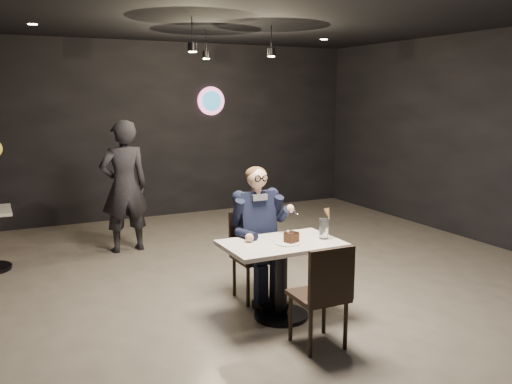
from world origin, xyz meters
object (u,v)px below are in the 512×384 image
chair_far (256,256)px  passerby (124,187)px  seated_man (256,232)px  main_table (281,280)px  chair_near (318,294)px  sundae_glass (324,229)px

chair_far → passerby: passerby is taller
seated_man → chair_far: bearing=90.0°
seated_man → passerby: bearing=108.8°
chair_far → passerby: bearing=108.8°
main_table → chair_near: (0.00, -0.65, 0.09)m
chair_far → chair_near: bearing=-90.0°
passerby → seated_man: bearing=105.8°
main_table → chair_near: 0.65m
chair_near → seated_man: seated_man is taller
chair_near → seated_man: 1.22m
chair_near → sundae_glass: 0.81m
seated_man → passerby: size_ratio=0.81×
chair_near → sundae_glass: sundae_glass is taller
chair_far → seated_man: seated_man is taller
chair_far → sundae_glass: size_ratio=4.70×
main_table → sundae_glass: 0.64m
chair_far → passerby: 2.54m
chair_far → seated_man: size_ratio=0.64×
seated_man → chair_near: bearing=-90.0°
seated_man → sundae_glass: (0.42, -0.62, 0.13)m
chair_near → passerby: bearing=104.3°
chair_far → sundae_glass: sundae_glass is taller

